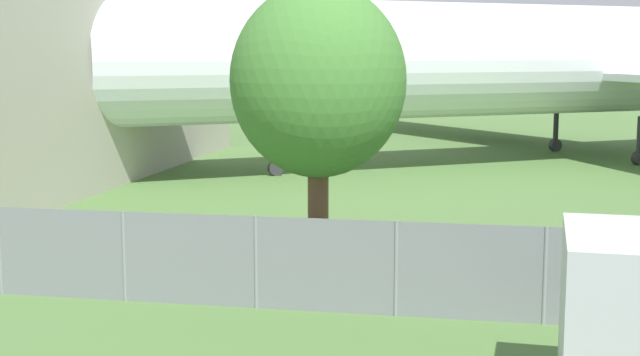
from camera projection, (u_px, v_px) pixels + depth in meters
perimeter_fence at (396, 269)px, 15.65m from camera, size 56.07×0.07×1.71m
airplane at (570, 61)px, 38.25m from camera, size 44.36×36.73×13.52m
tree_left_of_cabin at (318, 82)px, 16.48m from camera, size 3.27×3.27×5.91m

